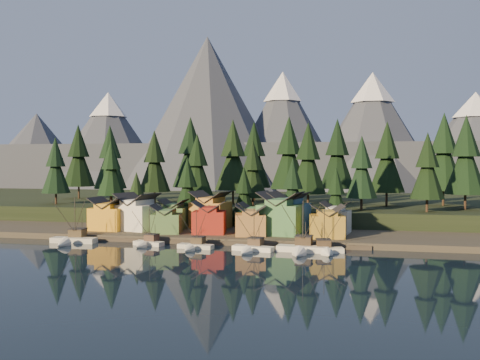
% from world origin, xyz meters
% --- Properties ---
extents(ground, '(500.00, 500.00, 0.00)m').
position_xyz_m(ground, '(0.00, 0.00, 0.00)').
color(ground, black).
rests_on(ground, ground).
extents(shore_strip, '(400.00, 50.00, 1.50)m').
position_xyz_m(shore_strip, '(0.00, 40.00, 0.75)').
color(shore_strip, '#3E382D').
rests_on(shore_strip, ground).
extents(hillside, '(420.00, 100.00, 6.00)m').
position_xyz_m(hillside, '(0.00, 90.00, 3.00)').
color(hillside, black).
rests_on(hillside, ground).
extents(dock, '(80.00, 4.00, 1.00)m').
position_xyz_m(dock, '(0.00, 16.50, 0.50)').
color(dock, '#4D4437').
rests_on(dock, ground).
extents(mountain_ridge, '(560.00, 190.00, 90.00)m').
position_xyz_m(mountain_ridge, '(-4.20, 213.59, 26.06)').
color(mountain_ridge, '#494F5F').
rests_on(mountain_ridge, ground).
extents(boat_0, '(11.72, 12.71, 12.57)m').
position_xyz_m(boat_0, '(-32.33, 9.70, 2.30)').
color(boat_0, beige).
rests_on(boat_0, ground).
extents(boat_2, '(7.88, 8.41, 9.89)m').
position_xyz_m(boat_2, '(-12.66, 10.08, 2.00)').
color(boat_2, beige).
rests_on(boat_2, ground).
extents(boat_3, '(8.82, 9.43, 9.89)m').
position_xyz_m(boat_3, '(-0.16, 7.87, 1.87)').
color(boat_3, beige).
rests_on(boat_3, ground).
extents(boat_4, '(9.98, 10.55, 10.65)m').
position_xyz_m(boat_4, '(13.39, 7.55, 1.97)').
color(boat_4, white).
rests_on(boat_4, ground).
extents(boat_5, '(11.97, 12.92, 12.73)m').
position_xyz_m(boat_5, '(24.59, 8.30, 2.32)').
color(boat_5, white).
rests_on(boat_5, ground).
extents(boat_6, '(8.98, 9.49, 10.59)m').
position_xyz_m(boat_6, '(29.80, 8.67, 2.07)').
color(boat_6, white).
rests_on(boat_6, ground).
extents(house_front_0, '(9.29, 8.83, 8.90)m').
position_xyz_m(house_front_0, '(-29.76, 25.11, 6.17)').
color(house_front_0, gold).
rests_on(house_front_0, shore_strip).
extents(house_front_1, '(11.71, 11.43, 10.03)m').
position_xyz_m(house_front_1, '(-22.11, 26.72, 6.77)').
color(house_front_1, silver).
rests_on(house_front_1, shore_strip).
extents(house_front_2, '(8.77, 8.82, 7.42)m').
position_xyz_m(house_front_2, '(-12.19, 22.51, 5.40)').
color(house_front_2, '#4A703D').
rests_on(house_front_2, shore_strip).
extents(house_front_3, '(9.27, 8.93, 8.41)m').
position_xyz_m(house_front_3, '(-0.98, 24.07, 5.92)').
color(house_front_3, maroon).
rests_on(house_front_3, shore_strip).
extents(house_front_4, '(9.12, 9.59, 7.77)m').
position_xyz_m(house_front_4, '(10.18, 22.73, 5.58)').
color(house_front_4, '#AA773C').
rests_on(house_front_4, shore_strip).
extents(house_front_5, '(11.88, 11.10, 10.97)m').
position_xyz_m(house_front_5, '(17.52, 25.80, 7.26)').
color(house_front_5, '#3E7342').
rests_on(house_front_5, shore_strip).
extents(house_front_6, '(9.22, 8.86, 8.09)m').
position_xyz_m(house_front_6, '(29.42, 22.77, 5.75)').
color(house_front_6, '#B68D2F').
rests_on(house_front_6, shore_strip).
extents(house_back_0, '(8.70, 8.36, 9.47)m').
position_xyz_m(house_back_0, '(-25.87, 32.84, 6.47)').
color(house_back_0, '#A02A18').
rests_on(house_back_0, shore_strip).
extents(house_back_1, '(7.30, 7.39, 8.12)m').
position_xyz_m(house_back_1, '(-13.54, 32.30, 5.76)').
color(house_back_1, '#49713D').
rests_on(house_back_1, shore_strip).
extents(house_back_2, '(11.29, 10.67, 10.34)m').
position_xyz_m(house_back_2, '(-3.65, 35.26, 6.93)').
color(house_back_2, '#B67A2F').
rests_on(house_back_2, shore_strip).
extents(house_back_3, '(7.64, 6.80, 7.74)m').
position_xyz_m(house_back_3, '(9.69, 30.40, 5.57)').
color(house_back_3, '#4E8749').
rests_on(house_back_3, shore_strip).
extents(house_back_4, '(11.22, 10.91, 10.59)m').
position_xyz_m(house_back_4, '(19.07, 31.47, 7.06)').
color(house_back_4, teal).
rests_on(house_back_4, shore_strip).
extents(house_back_5, '(8.27, 8.35, 8.11)m').
position_xyz_m(house_back_5, '(31.20, 32.28, 5.76)').
color(house_back_5, beige).
rests_on(house_back_5, shore_strip).
extents(tree_hill_0, '(9.60, 9.60, 22.37)m').
position_xyz_m(tree_hill_0, '(-62.00, 52.00, 18.23)').
color(tree_hill_0, '#332319').
rests_on(tree_hill_0, hillside).
extents(tree_hill_1, '(11.76, 11.76, 27.40)m').
position_xyz_m(tree_hill_1, '(-50.00, 68.00, 20.98)').
color(tree_hill_1, '#332319').
rests_on(tree_hill_1, hillside).
extents(tree_hill_2, '(9.01, 9.01, 21.00)m').
position_xyz_m(tree_hill_2, '(-40.00, 48.00, 17.47)').
color(tree_hill_2, '#332319').
rests_on(tree_hill_2, hillside).
extents(tree_hill_3, '(10.66, 10.66, 24.83)m').
position_xyz_m(tree_hill_3, '(-30.00, 60.00, 19.57)').
color(tree_hill_3, '#332319').
rests_on(tree_hill_3, hillside).
extents(tree_hill_4, '(13.04, 13.04, 30.38)m').
position_xyz_m(tree_hill_4, '(-22.00, 75.00, 22.61)').
color(tree_hill_4, '#332319').
rests_on(tree_hill_4, hillside).
extents(tree_hill_5, '(9.86, 9.86, 22.96)m').
position_xyz_m(tree_hill_5, '(-12.00, 50.00, 18.55)').
color(tree_hill_5, '#332319').
rests_on(tree_hill_5, hillside).
extents(tree_hill_6, '(12.21, 12.21, 28.44)m').
position_xyz_m(tree_hill_6, '(-4.00, 65.00, 21.55)').
color(tree_hill_6, '#332319').
rests_on(tree_hill_6, hillside).
extents(tree_hill_7, '(8.94, 8.94, 20.82)m').
position_xyz_m(tree_hill_7, '(6.00, 48.00, 17.38)').
color(tree_hill_7, '#332319').
rests_on(tree_hill_7, hillside).
extents(tree_hill_8, '(12.76, 12.76, 29.73)m').
position_xyz_m(tree_hill_8, '(14.00, 72.00, 22.25)').
color(tree_hill_8, '#332319').
rests_on(tree_hill_8, hillside).
extents(tree_hill_9, '(11.32, 11.32, 26.36)m').
position_xyz_m(tree_hill_9, '(22.00, 55.00, 20.41)').
color(tree_hill_9, '#332319').
rests_on(tree_hill_9, hillside).
extents(tree_hill_10, '(12.57, 12.57, 29.28)m').
position_xyz_m(tree_hill_10, '(30.00, 80.00, 22.01)').
color(tree_hill_10, '#332319').
rests_on(tree_hill_10, hillside).
extents(tree_hill_11, '(9.39, 9.39, 21.88)m').
position_xyz_m(tree_hill_11, '(38.00, 50.00, 17.96)').
color(tree_hill_11, '#332319').
rests_on(tree_hill_11, hillside).
extents(tree_hill_12, '(11.61, 11.61, 27.04)m').
position_xyz_m(tree_hill_12, '(46.00, 66.00, 20.78)').
color(tree_hill_12, '#332319').
rests_on(tree_hill_12, hillside).
extents(tree_hill_13, '(9.67, 9.67, 22.52)m').
position_xyz_m(tree_hill_13, '(56.00, 48.00, 18.31)').
color(tree_hill_13, '#332319').
rests_on(tree_hill_13, hillside).
extents(tree_hill_14, '(12.89, 12.89, 30.03)m').
position_xyz_m(tree_hill_14, '(64.00, 72.00, 22.42)').
color(tree_hill_14, '#332319').
rests_on(tree_hill_14, hillside).
extents(tree_hill_15, '(12.38, 12.38, 28.83)m').
position_xyz_m(tree_hill_15, '(0.00, 82.00, 21.76)').
color(tree_hill_15, '#332319').
rests_on(tree_hill_15, hillside).
extents(tree_hill_16, '(12.27, 12.27, 28.57)m').
position_xyz_m(tree_hill_16, '(-68.00, 78.00, 21.62)').
color(tree_hill_16, '#332319').
rests_on(tree_hill_16, hillside).
extents(tree_hill_17, '(12.02, 12.02, 28.00)m').
position_xyz_m(tree_hill_17, '(68.00, 58.00, 21.31)').
color(tree_hill_17, '#332319').
rests_on(tree_hill_17, hillside).
extents(tree_shore_0, '(6.73, 6.73, 15.68)m').
position_xyz_m(tree_shore_0, '(-28.00, 40.00, 10.06)').
color(tree_shore_0, '#332319').
rests_on(tree_shore_0, shore_strip).
extents(tree_shore_1, '(8.61, 8.61, 20.07)m').
position_xyz_m(tree_shore_1, '(-12.00, 40.00, 12.46)').
color(tree_shore_1, '#332319').
rests_on(tree_shore_1, shore_strip).
extents(tree_shore_2, '(7.39, 7.39, 17.22)m').
position_xyz_m(tree_shore_2, '(5.00, 40.00, 10.91)').
color(tree_shore_2, '#332319').
rests_on(tree_shore_2, shore_strip).
extents(tree_shore_3, '(8.49, 8.49, 19.77)m').
position_xyz_m(tree_shore_3, '(19.00, 40.00, 12.30)').
color(tree_shore_3, '#332319').
rests_on(tree_shore_3, shore_strip).
extents(tree_shore_4, '(7.40, 7.40, 17.24)m').
position_xyz_m(tree_shore_4, '(31.00, 40.00, 10.92)').
color(tree_shore_4, '#332319').
rests_on(tree_shore_4, shore_strip).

